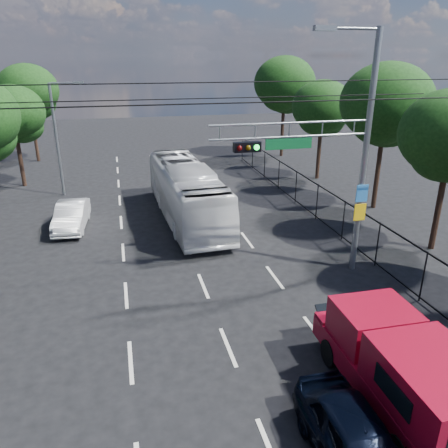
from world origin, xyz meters
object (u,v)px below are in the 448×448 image
object	(u,v)px
navy_hatchback	(358,445)
red_pickup	(402,368)
white_bus	(186,192)
white_van	(71,216)
signal_mast	(337,148)

from	to	relation	value
navy_hatchback	red_pickup	bearing A→B (deg)	36.89
white_bus	white_van	xyz separation A→B (m)	(-6.13, -0.02, -0.84)
signal_mast	white_van	xyz separation A→B (m)	(-10.78, 7.81, -4.56)
signal_mast	navy_hatchback	xyz separation A→B (m)	(-3.64, -8.86, -4.54)
signal_mast	white_van	world-z (taller)	signal_mast
white_van	navy_hatchback	bearing A→B (deg)	-62.29
red_pickup	navy_hatchback	bearing A→B (deg)	-143.63
signal_mast	white_van	size ratio (longest dim) A/B	2.29
red_pickup	white_van	size ratio (longest dim) A/B	1.45
signal_mast	white_bus	bearing A→B (deg)	120.71
white_van	signal_mast	bearing A→B (deg)	-31.40
navy_hatchback	white_bus	xyz separation A→B (m)	(-1.01, 16.69, 0.83)
signal_mast	red_pickup	size ratio (longest dim) A/B	1.58
signal_mast	white_bus	distance (m)	9.84
white_bus	navy_hatchback	bearing A→B (deg)	-89.37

